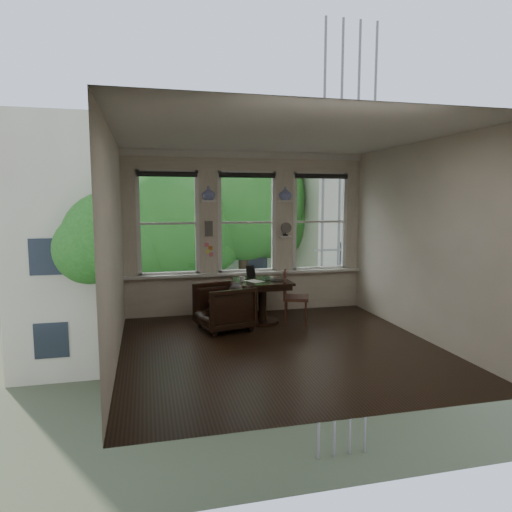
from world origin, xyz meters
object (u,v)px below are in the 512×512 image
object	(u,v)px
mug	(242,279)
armchair_left	(224,307)
table	(262,302)
laptop	(275,280)
side_chair_right	(296,297)

from	to	relation	value
mug	armchair_left	bearing A→B (deg)	-150.16
table	mug	size ratio (longest dim) A/B	9.13
table	armchair_left	bearing A→B (deg)	-160.59
laptop	armchair_left	bearing A→B (deg)	-147.80
table	side_chair_right	world-z (taller)	side_chair_right
table	mug	xyz separation A→B (m)	(-0.37, -0.05, 0.42)
table	side_chair_right	distance (m)	0.58
side_chair_right	laptop	bearing A→B (deg)	102.40
table	mug	distance (m)	0.56
side_chair_right	mug	xyz separation A→B (m)	(-0.92, 0.13, 0.34)
table	laptop	bearing A→B (deg)	-34.17
table	laptop	distance (m)	0.45
side_chair_right	mug	distance (m)	0.99
table	mug	bearing A→B (deg)	-171.82
laptop	mug	bearing A→B (deg)	-163.30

